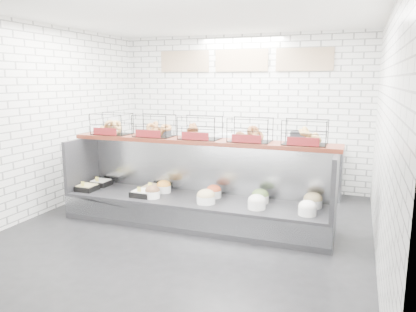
% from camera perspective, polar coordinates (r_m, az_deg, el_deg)
% --- Properties ---
extents(ground, '(5.50, 5.50, 0.00)m').
position_cam_1_polar(ground, '(5.91, -2.95, -10.46)').
color(ground, black).
rests_on(ground, ground).
extents(room_shell, '(5.02, 5.51, 3.01)m').
position_cam_1_polar(room_shell, '(6.07, -0.86, 9.99)').
color(room_shell, white).
rests_on(room_shell, ground).
extents(display_case, '(4.00, 0.90, 1.20)m').
position_cam_1_polar(display_case, '(6.10, -1.55, -6.52)').
color(display_case, black).
rests_on(display_case, ground).
extents(bagel_shelf, '(4.10, 0.50, 0.40)m').
position_cam_1_polar(bagel_shelf, '(6.04, -1.13, 3.51)').
color(bagel_shelf, '#46180F').
rests_on(bagel_shelf, display_case).
extents(prep_counter, '(4.00, 0.60, 1.20)m').
position_cam_1_polar(prep_counter, '(7.98, 3.87, -1.36)').
color(prep_counter, '#93969B').
rests_on(prep_counter, ground).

